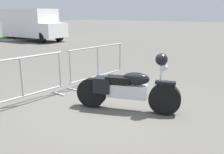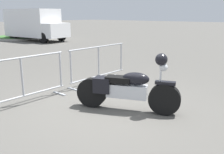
% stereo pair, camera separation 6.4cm
% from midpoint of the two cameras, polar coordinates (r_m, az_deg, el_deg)
% --- Properties ---
extents(ground_plane, '(120.00, 120.00, 0.00)m').
position_cam_midpoint_polar(ground_plane, '(5.39, -0.77, -7.07)').
color(ground_plane, '#54514C').
extents(motorcycle, '(1.04, 2.06, 1.23)m').
position_cam_midpoint_polar(motorcycle, '(5.13, 3.76, -2.68)').
color(motorcycle, black).
rests_on(motorcycle, ground).
extents(crowd_barrier_near, '(2.18, 0.45, 1.07)m').
position_cam_midpoint_polar(crowd_barrier_near, '(5.74, -19.51, -0.75)').
color(crowd_barrier_near, '#9EA0A5').
rests_on(crowd_barrier_near, ground).
extents(crowd_barrier_far, '(2.18, 0.45, 1.07)m').
position_cam_midpoint_polar(crowd_barrier_far, '(7.21, -2.81, 2.99)').
color(crowd_barrier_far, '#9EA0A5').
rests_on(crowd_barrier_far, ground).
extents(delivery_van, '(2.52, 5.19, 2.31)m').
position_cam_midpoint_polar(delivery_van, '(19.75, -17.19, 11.54)').
color(delivery_van, white).
rests_on(delivery_van, ground).
extents(planter_island, '(4.44, 4.44, 1.09)m').
position_cam_midpoint_polar(planter_island, '(22.15, -20.65, 8.87)').
color(planter_island, '#ADA89E').
rests_on(planter_island, ground).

